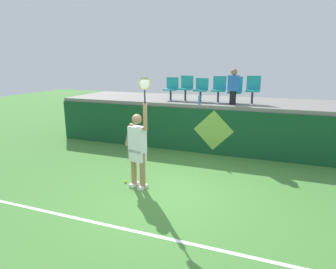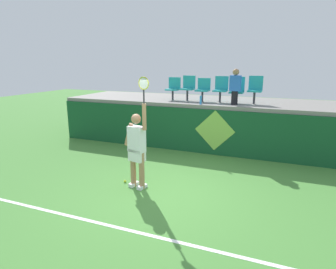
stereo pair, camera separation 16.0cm
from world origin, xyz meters
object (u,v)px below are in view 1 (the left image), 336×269
tennis_player (138,147)px  stadium_chair_2 (201,88)px  water_bottle (199,100)px  stadium_chair_1 (186,87)px  stadium_chair_0 (171,87)px  stadium_chair_3 (219,88)px  spectator_0 (233,86)px  stadium_chair_5 (253,88)px  stadium_chair_4 (235,89)px  tennis_ball (125,181)px

tennis_player → stadium_chair_2: tennis_player is taller
water_bottle → stadium_chair_1: (-0.68, 0.79, 0.34)m
stadium_chair_0 → stadium_chair_3: bearing=0.2°
stadium_chair_0 → spectator_0: (2.22, -0.41, 0.15)m
tennis_player → stadium_chair_1: tennis_player is taller
stadium_chair_5 → stadium_chair_3: bearing=180.0°
water_bottle → stadium_chair_2: stadium_chair_2 is taller
water_bottle → stadium_chair_4: size_ratio=0.33×
stadium_chair_0 → stadium_chair_4: bearing=0.2°
stadium_chair_2 → stadium_chair_0: bearing=179.9°
stadium_chair_4 → tennis_ball: bearing=-116.5°
stadium_chair_1 → stadium_chair_2: 0.54m
tennis_player → spectator_0: 4.13m
stadium_chair_1 → stadium_chair_4: size_ratio=1.01×
tennis_ball → stadium_chair_1: size_ratio=0.08×
water_bottle → stadium_chair_0: (-1.23, 0.79, 0.29)m
water_bottle → stadium_chair_1: 1.09m
stadium_chair_5 → tennis_player: bearing=-117.4°
water_bottle → spectator_0: bearing=20.9°
stadium_chair_5 → stadium_chair_2: bearing=-179.8°
tennis_player → water_bottle: tennis_player is taller
tennis_player → stadium_chair_1: bearing=91.8°
water_bottle → stadium_chair_0: size_ratio=0.36×
stadium_chair_1 → stadium_chair_3: same height
stadium_chair_2 → stadium_chair_4: bearing=0.5°
stadium_chair_2 → spectator_0: (1.14, -0.41, 0.15)m
tennis_player → stadium_chair_3: 4.31m
stadium_chair_3 → stadium_chair_4: stadium_chair_3 is taller
stadium_chair_2 → stadium_chair_3: (0.60, 0.01, 0.03)m
tennis_ball → stadium_chair_0: (-0.25, 3.93, 1.95)m
stadium_chair_1 → stadium_chair_3: 1.14m
stadium_chair_0 → stadium_chair_4: (2.22, 0.01, 0.01)m
stadium_chair_0 → stadium_chair_4: stadium_chair_4 is taller
tennis_player → stadium_chair_3: bearing=76.0°
stadium_chair_2 → water_bottle: bearing=-79.5°
water_bottle → tennis_ball: bearing=-107.2°
stadium_chair_2 → tennis_ball: bearing=-101.9°
stadium_chair_2 → spectator_0: bearing=-19.6°
tennis_ball → stadium_chair_2: 4.47m
tennis_player → spectator_0: spectator_0 is taller
stadium_chair_1 → stadium_chair_2: size_ratio=1.10×
stadium_chair_0 → stadium_chair_5: 2.78m
stadium_chair_0 → stadium_chair_1: stadium_chair_1 is taller
stadium_chair_0 → stadium_chair_5: size_ratio=0.89×
tennis_player → tennis_ball: (-0.42, 0.12, -0.95)m
stadium_chair_4 → stadium_chair_5: 0.57m
stadium_chair_4 → stadium_chair_0: bearing=-179.8°
stadium_chair_1 → tennis_ball: bearing=-94.3°
tennis_ball → stadium_chair_3: stadium_chair_3 is taller
spectator_0 → tennis_ball: bearing=-119.2°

